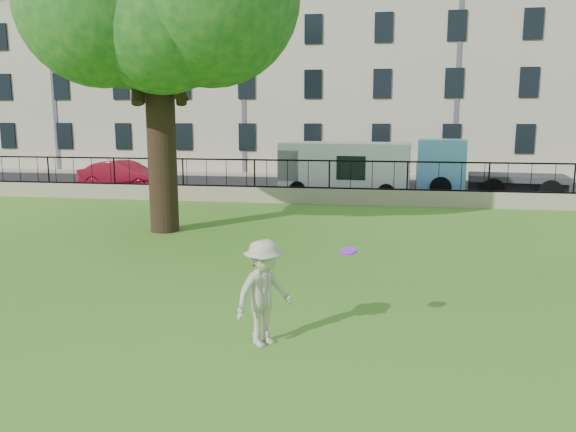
% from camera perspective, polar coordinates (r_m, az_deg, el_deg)
% --- Properties ---
extents(ground, '(120.00, 120.00, 0.00)m').
position_cam_1_polar(ground, '(10.64, -1.79, -8.66)').
color(ground, '#3C731B').
rests_on(ground, ground).
extents(retaining_wall, '(50.00, 0.40, 0.60)m').
position_cam_1_polar(retaining_wall, '(22.19, 4.19, 2.01)').
color(retaining_wall, gray).
rests_on(retaining_wall, ground).
extents(iron_railing, '(50.00, 0.05, 1.13)m').
position_cam_1_polar(iron_railing, '(22.09, 4.22, 4.20)').
color(iron_railing, black).
rests_on(iron_railing, retaining_wall).
extents(street, '(60.00, 9.00, 0.01)m').
position_cam_1_polar(street, '(26.87, 5.09, 2.79)').
color(street, black).
rests_on(street, ground).
extents(sidewalk, '(60.00, 1.40, 0.12)m').
position_cam_1_polar(sidewalk, '(32.02, 5.80, 4.06)').
color(sidewalk, gray).
rests_on(sidewalk, ground).
extents(building_row, '(56.40, 10.40, 13.80)m').
position_cam_1_polar(building_row, '(37.66, 6.56, 15.40)').
color(building_row, '#C4B69B').
rests_on(building_row, ground).
extents(man, '(1.13, 1.20, 1.63)m').
position_cam_1_polar(man, '(8.49, -2.44, -7.80)').
color(man, '#B7B195').
rests_on(man, ground).
extents(frisbee, '(0.30, 0.31, 0.12)m').
position_cam_1_polar(frisbee, '(8.63, 6.15, -3.58)').
color(frisbee, purple).
extents(red_sedan, '(4.31, 1.99, 1.37)m').
position_cam_1_polar(red_sedan, '(27.08, -16.30, 3.92)').
color(red_sedan, '#A5142A').
rests_on(red_sedan, street).
extents(white_van, '(5.61, 2.54, 2.30)m').
position_cam_1_polar(white_van, '(24.43, 5.79, 4.74)').
color(white_van, silver).
rests_on(white_van, street).
extents(blue_truck, '(5.99, 2.74, 2.42)m').
position_cam_1_polar(blue_truck, '(25.51, 19.63, 4.57)').
color(blue_truck, '#5EAADD').
rests_on(blue_truck, street).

